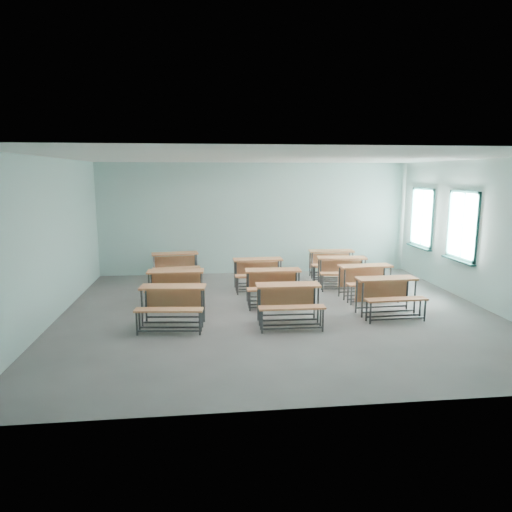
{
  "coord_description": "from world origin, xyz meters",
  "views": [
    {
      "loc": [
        -1.51,
        -9.15,
        2.87
      ],
      "look_at": [
        -0.33,
        1.2,
        1.0
      ],
      "focal_mm": 32.0,
      "sensor_mm": 36.0,
      "label": 1
    }
  ],
  "objects_px": {
    "desk_unit_r1c0": "(175,283)",
    "desk_unit_r1c1": "(273,281)",
    "desk_unit_r0c0": "(172,300)",
    "desk_unit_r1c2": "(367,277)",
    "desk_unit_r0c2": "(388,291)",
    "desk_unit_r3c2": "(332,260)",
    "desk_unit_r2c1": "(258,269)",
    "desk_unit_r3c0": "(175,263)",
    "desk_unit_r0c1": "(289,298)",
    "desk_unit_r2c2": "(342,267)"
  },
  "relations": [
    {
      "from": "desk_unit_r0c0",
      "to": "desk_unit_r1c2",
      "type": "bearing_deg",
      "value": 25.26
    },
    {
      "from": "desk_unit_r0c0",
      "to": "desk_unit_r1c1",
      "type": "distance_m",
      "value": 2.5
    },
    {
      "from": "desk_unit_r1c1",
      "to": "desk_unit_r0c1",
      "type": "bearing_deg",
      "value": -85.54
    },
    {
      "from": "desk_unit_r1c0",
      "to": "desk_unit_r1c2",
      "type": "height_order",
      "value": "same"
    },
    {
      "from": "desk_unit_r2c1",
      "to": "desk_unit_r2c2",
      "type": "xyz_separation_m",
      "value": [
        2.17,
        -0.03,
        0.0
      ]
    },
    {
      "from": "desk_unit_r2c2",
      "to": "desk_unit_r3c2",
      "type": "distance_m",
      "value": 1.06
    },
    {
      "from": "desk_unit_r0c1",
      "to": "desk_unit_r2c1",
      "type": "distance_m",
      "value": 2.78
    },
    {
      "from": "desk_unit_r1c2",
      "to": "desk_unit_r2c2",
      "type": "height_order",
      "value": "same"
    },
    {
      "from": "desk_unit_r0c0",
      "to": "desk_unit_r2c1",
      "type": "bearing_deg",
      "value": 59.62
    },
    {
      "from": "desk_unit_r1c1",
      "to": "desk_unit_r3c0",
      "type": "relative_size",
      "value": 0.94
    },
    {
      "from": "desk_unit_r1c0",
      "to": "desk_unit_r1c1",
      "type": "distance_m",
      "value": 2.17
    },
    {
      "from": "desk_unit_r2c2",
      "to": "desk_unit_r3c0",
      "type": "relative_size",
      "value": 0.99
    },
    {
      "from": "desk_unit_r1c1",
      "to": "desk_unit_r0c0",
      "type": "bearing_deg",
      "value": -147.59
    },
    {
      "from": "desk_unit_r0c2",
      "to": "desk_unit_r1c0",
      "type": "height_order",
      "value": "same"
    },
    {
      "from": "desk_unit_r0c1",
      "to": "desk_unit_r1c1",
      "type": "bearing_deg",
      "value": 94.83
    },
    {
      "from": "desk_unit_r1c1",
      "to": "desk_unit_r1c2",
      "type": "relative_size",
      "value": 0.97
    },
    {
      "from": "desk_unit_r3c2",
      "to": "desk_unit_r0c1",
      "type": "bearing_deg",
      "value": -113.38
    },
    {
      "from": "desk_unit_r3c0",
      "to": "desk_unit_r3c2",
      "type": "xyz_separation_m",
      "value": [
        4.32,
        -0.07,
        0.0
      ]
    },
    {
      "from": "desk_unit_r0c2",
      "to": "desk_unit_r2c1",
      "type": "relative_size",
      "value": 1.01
    },
    {
      "from": "desk_unit_r1c1",
      "to": "desk_unit_r1c0",
      "type": "bearing_deg",
      "value": 177.41
    },
    {
      "from": "desk_unit_r0c1",
      "to": "desk_unit_r0c2",
      "type": "distance_m",
      "value": 2.15
    },
    {
      "from": "desk_unit_r1c1",
      "to": "desk_unit_r3c0",
      "type": "xyz_separation_m",
      "value": [
        -2.3,
        2.47,
        0.0
      ]
    },
    {
      "from": "desk_unit_r1c0",
      "to": "desk_unit_r1c1",
      "type": "relative_size",
      "value": 1.0
    },
    {
      "from": "desk_unit_r0c2",
      "to": "desk_unit_r2c2",
      "type": "height_order",
      "value": "same"
    },
    {
      "from": "desk_unit_r1c0",
      "to": "desk_unit_r1c2",
      "type": "bearing_deg",
      "value": 2.58
    },
    {
      "from": "desk_unit_r0c2",
      "to": "desk_unit_r3c2",
      "type": "height_order",
      "value": "same"
    },
    {
      "from": "desk_unit_r0c0",
      "to": "desk_unit_r1c0",
      "type": "xyz_separation_m",
      "value": [
        -0.03,
        1.44,
        0.0
      ]
    },
    {
      "from": "desk_unit_r1c1",
      "to": "desk_unit_r2c2",
      "type": "height_order",
      "value": "same"
    },
    {
      "from": "desk_unit_r1c1",
      "to": "desk_unit_r3c0",
      "type": "bearing_deg",
      "value": 134.09
    },
    {
      "from": "desk_unit_r0c0",
      "to": "desk_unit_r3c2",
      "type": "bearing_deg",
      "value": 47.66
    },
    {
      "from": "desk_unit_r1c0",
      "to": "desk_unit_r2c1",
      "type": "relative_size",
      "value": 1.0
    },
    {
      "from": "desk_unit_r0c0",
      "to": "desk_unit_r0c2",
      "type": "distance_m",
      "value": 4.35
    },
    {
      "from": "desk_unit_r0c0",
      "to": "desk_unit_r0c1",
      "type": "distance_m",
      "value": 2.22
    },
    {
      "from": "desk_unit_r2c2",
      "to": "desk_unit_r3c2",
      "type": "relative_size",
      "value": 1.02
    },
    {
      "from": "desk_unit_r0c0",
      "to": "desk_unit_r0c1",
      "type": "relative_size",
      "value": 1.05
    },
    {
      "from": "desk_unit_r0c1",
      "to": "desk_unit_r1c1",
      "type": "relative_size",
      "value": 1.0
    },
    {
      "from": "desk_unit_r1c0",
      "to": "desk_unit_r1c2",
      "type": "relative_size",
      "value": 0.98
    },
    {
      "from": "desk_unit_r3c0",
      "to": "desk_unit_r2c1",
      "type": "bearing_deg",
      "value": -34.91
    },
    {
      "from": "desk_unit_r2c1",
      "to": "desk_unit_r1c0",
      "type": "bearing_deg",
      "value": -149.76
    },
    {
      "from": "desk_unit_r0c2",
      "to": "desk_unit_r3c0",
      "type": "height_order",
      "value": "same"
    },
    {
      "from": "desk_unit_r2c1",
      "to": "desk_unit_r3c0",
      "type": "xyz_separation_m",
      "value": [
        -2.12,
        1.11,
        0.0
      ]
    },
    {
      "from": "desk_unit_r1c1",
      "to": "desk_unit_r0c2",
      "type": "bearing_deg",
      "value": -25.23
    },
    {
      "from": "desk_unit_r3c0",
      "to": "desk_unit_r0c1",
      "type": "bearing_deg",
      "value": -65.7
    },
    {
      "from": "desk_unit_r1c2",
      "to": "desk_unit_r3c2",
      "type": "relative_size",
      "value": 1.0
    },
    {
      "from": "desk_unit_r0c0",
      "to": "desk_unit_r0c1",
      "type": "height_order",
      "value": "same"
    },
    {
      "from": "desk_unit_r0c0",
      "to": "desk_unit_r3c0",
      "type": "height_order",
      "value": "same"
    },
    {
      "from": "desk_unit_r0c1",
      "to": "desk_unit_r2c2",
      "type": "xyz_separation_m",
      "value": [
        1.91,
        2.74,
        0.0
      ]
    },
    {
      "from": "desk_unit_r1c2",
      "to": "desk_unit_r3c0",
      "type": "bearing_deg",
      "value": 149.88
    },
    {
      "from": "desk_unit_r0c0",
      "to": "desk_unit_r2c1",
      "type": "relative_size",
      "value": 1.05
    },
    {
      "from": "desk_unit_r2c1",
      "to": "desk_unit_r3c0",
      "type": "bearing_deg",
      "value": 151.13
    }
  ]
}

